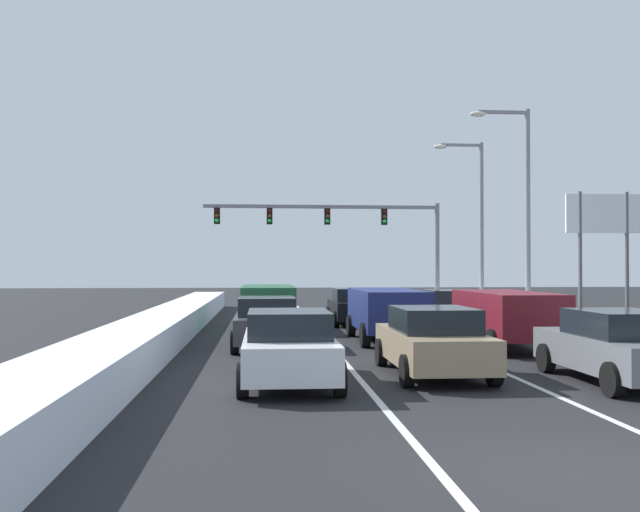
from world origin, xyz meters
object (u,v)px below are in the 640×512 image
object	(u,v)px
sedan_charcoal_left_lane_second	(267,322)
suv_navy_center_lane_second	(387,310)
suv_maroon_right_lane_second	(507,314)
sedan_silver_right_lane_third	(448,309)
sedan_tan_center_lane_nearest	(433,341)
roadside_sign_right	(603,228)
street_lamp_right_near	(520,196)
sedan_white_left_lane_nearest	(289,347)
sedan_gray_right_lane_nearest	(618,346)
sedan_black_center_lane_third	(354,306)
street_lamp_right_mid	(475,212)
traffic_light_gantry	(349,225)
suv_green_left_lane_third	(268,303)

from	to	relation	value
sedan_charcoal_left_lane_second	suv_navy_center_lane_second	bearing A→B (deg)	21.29
suv_maroon_right_lane_second	sedan_silver_right_lane_third	distance (m)	6.67
sedan_tan_center_lane_nearest	sedan_charcoal_left_lane_second	world-z (taller)	same
sedan_charcoal_left_lane_second	roadside_sign_right	xyz separation A→B (m)	(13.86, 7.02, 3.25)
suv_navy_center_lane_second	sedan_charcoal_left_lane_second	world-z (taller)	suv_navy_center_lane_second
sedan_silver_right_lane_third	street_lamp_right_near	xyz separation A→B (m)	(3.97, 2.88, 4.69)
sedan_silver_right_lane_third	suv_navy_center_lane_second	xyz separation A→B (m)	(-3.14, -4.31, 0.25)
suv_maroon_right_lane_second	roadside_sign_right	xyz separation A→B (m)	(6.85, 7.87, 3.00)
suv_navy_center_lane_second	sedan_white_left_lane_nearest	bearing A→B (deg)	-113.23
roadside_sign_right	sedan_gray_right_lane_nearest	bearing A→B (deg)	-115.43
sedan_black_center_lane_third	street_lamp_right_mid	distance (m)	11.23
sedan_gray_right_lane_nearest	sedan_charcoal_left_lane_second	xyz separation A→B (m)	(-7.20, 7.00, 0.00)
sedan_silver_right_lane_third	suv_maroon_right_lane_second	bearing A→B (deg)	-89.99
suv_maroon_right_lane_second	street_lamp_right_mid	bearing A→B (deg)	76.09
sedan_tan_center_lane_nearest	street_lamp_right_mid	world-z (taller)	street_lamp_right_mid
street_lamp_right_mid	roadside_sign_right	distance (m)	8.97
suv_navy_center_lane_second	street_lamp_right_near	bearing A→B (deg)	45.30
sedan_gray_right_lane_nearest	traffic_light_gantry	size ratio (longest dim) A/B	0.32
suv_navy_center_lane_second	roadside_sign_right	world-z (taller)	roadside_sign_right
suv_maroon_right_lane_second	sedan_black_center_lane_third	xyz separation A→B (m)	(-3.35, 9.15, -0.25)
sedan_gray_right_lane_nearest	suv_green_left_lane_third	world-z (taller)	suv_green_left_lane_third
suv_navy_center_lane_second	sedan_silver_right_lane_third	bearing A→B (deg)	53.91
sedan_black_center_lane_third	roadside_sign_right	world-z (taller)	roadside_sign_right
sedan_gray_right_lane_nearest	traffic_light_gantry	xyz separation A→B (m)	(-2.24, 27.47, 4.12)
suv_maroon_right_lane_second	street_lamp_right_mid	world-z (taller)	street_lamp_right_mid
sedan_white_left_lane_nearest	suv_green_left_lane_third	xyz separation A→B (m)	(-0.34, 12.59, 0.25)
sedan_charcoal_left_lane_second	street_lamp_right_mid	xyz separation A→B (m)	(11.04, 15.44, 4.55)
sedan_tan_center_lane_nearest	sedan_black_center_lane_third	bearing A→B (deg)	89.91
sedan_black_center_lane_third	roadside_sign_right	distance (m)	10.78
suv_navy_center_lane_second	street_lamp_right_near	xyz separation A→B (m)	(7.11, 7.19, 4.44)
suv_navy_center_lane_second	traffic_light_gantry	distance (m)	19.39
suv_maroon_right_lane_second	sedan_silver_right_lane_third	world-z (taller)	suv_maroon_right_lane_second
sedan_silver_right_lane_third	suv_green_left_lane_third	size ratio (longest dim) A/B	0.92
traffic_light_gantry	roadside_sign_right	world-z (taller)	traffic_light_gantry
traffic_light_gantry	street_lamp_right_mid	bearing A→B (deg)	-39.64
sedan_tan_center_lane_nearest	street_lamp_right_mid	bearing A→B (deg)	70.63
sedan_tan_center_lane_nearest	street_lamp_right_near	size ratio (longest dim) A/B	0.49
street_lamp_right_near	sedan_gray_right_lane_nearest	bearing A→B (deg)	-103.55
suv_navy_center_lane_second	street_lamp_right_mid	xyz separation A→B (m)	(7.18, 13.93, 4.30)
suv_navy_center_lane_second	street_lamp_right_mid	world-z (taller)	street_lamp_right_mid
suv_navy_center_lane_second	traffic_light_gantry	xyz separation A→B (m)	(1.09, 18.97, 3.87)
sedan_tan_center_lane_nearest	suv_navy_center_lane_second	bearing A→B (deg)	88.18
sedan_black_center_lane_third	sedan_charcoal_left_lane_second	world-z (taller)	same
sedan_black_center_lane_third	sedan_charcoal_left_lane_second	size ratio (longest dim) A/B	1.00
traffic_light_gantry	roadside_sign_right	bearing A→B (deg)	-56.51
traffic_light_gantry	street_lamp_right_near	bearing A→B (deg)	-62.92
sedan_gray_right_lane_nearest	suv_maroon_right_lane_second	bearing A→B (deg)	91.76
sedan_black_center_lane_third	roadside_sign_right	bearing A→B (deg)	-7.17
street_lamp_right_near	suv_green_left_lane_third	bearing A→B (deg)	-166.35
sedan_tan_center_lane_nearest	sedan_black_center_lane_third	size ratio (longest dim) A/B	1.00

